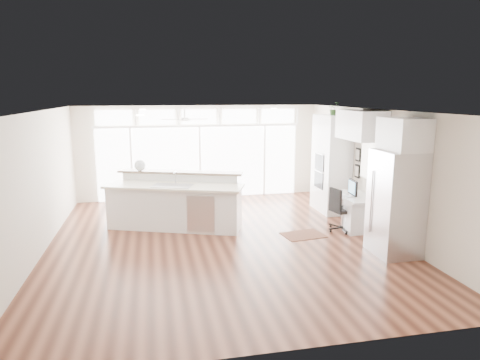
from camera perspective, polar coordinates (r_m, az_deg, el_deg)
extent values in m
cube|color=#452015|center=(9.04, -2.40, -8.21)|extent=(7.00, 8.00, 0.02)
cube|color=white|center=(8.52, -2.55, 9.22)|extent=(7.00, 8.00, 0.02)
cube|color=beige|center=(12.59, -5.43, 3.73)|extent=(7.00, 0.04, 2.70)
cube|color=beige|center=(4.91, 5.19, -8.61)|extent=(7.00, 0.04, 2.70)
cube|color=beige|center=(8.83, -25.49, -0.64)|extent=(0.04, 8.00, 2.70)
cube|color=beige|center=(9.85, 18.04, 1.06)|extent=(0.04, 8.00, 2.70)
cube|color=white|center=(12.58, -5.37, 2.34)|extent=(5.80, 0.06, 2.08)
cube|color=white|center=(12.44, -5.49, 8.40)|extent=(5.90, 0.06, 0.40)
cube|color=white|center=(10.06, 17.08, 2.48)|extent=(0.04, 0.85, 0.85)
cube|color=white|center=(11.25, -7.40, 8.55)|extent=(1.16, 1.16, 0.32)
cube|color=silver|center=(8.72, -2.77, 9.14)|extent=(3.40, 3.00, 0.02)
cube|color=white|center=(11.31, 12.07, 2.13)|extent=(0.64, 1.20, 2.50)
cube|color=white|center=(10.15, 15.05, -4.09)|extent=(0.72, 1.30, 0.76)
cube|color=white|center=(9.84, 15.86, 7.05)|extent=(0.64, 1.30, 0.64)
cube|color=silver|center=(8.60, 20.06, -2.92)|extent=(0.76, 0.90, 2.00)
cube|color=white|center=(8.42, 21.01, 5.72)|extent=(0.64, 0.90, 0.60)
cube|color=black|center=(10.62, 15.44, 2.21)|extent=(0.06, 0.22, 0.80)
cube|color=white|center=(9.84, -8.71, -2.87)|extent=(3.32, 2.18, 1.24)
cube|color=#391A12|center=(9.49, 8.43, -7.26)|extent=(0.96, 0.76, 0.01)
cube|color=black|center=(9.84, 13.52, -3.86)|extent=(0.59, 0.56, 0.97)
sphere|color=silver|center=(10.38, -13.20, 1.93)|extent=(0.36, 0.36, 0.27)
cube|color=black|center=(9.98, 14.81, -0.95)|extent=(0.12, 0.47, 0.39)
cube|color=silver|center=(9.94, 13.88, -2.04)|extent=(0.14, 0.33, 0.02)
imported|color=#325E28|center=(11.17, 12.37, 9.11)|extent=(0.32, 0.35, 0.25)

